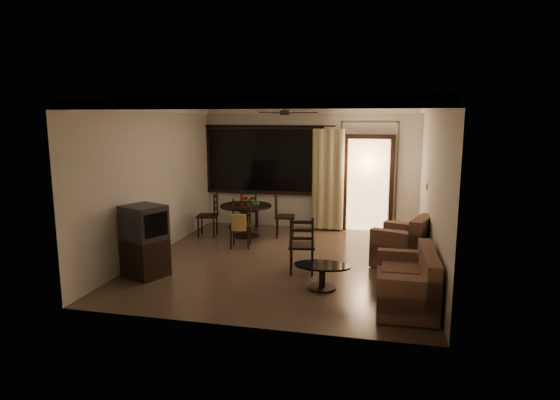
% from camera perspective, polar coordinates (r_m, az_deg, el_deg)
% --- Properties ---
extents(ground, '(5.50, 5.50, 0.00)m').
position_cam_1_polar(ground, '(8.54, 0.54, -7.47)').
color(ground, '#7F6651').
rests_on(ground, ground).
extents(room_shell, '(5.50, 6.70, 5.50)m').
position_cam_1_polar(room_shell, '(9.83, 6.16, 5.66)').
color(room_shell, beige).
rests_on(room_shell, ground).
extents(dining_table, '(1.12, 1.12, 0.92)m').
position_cam_1_polar(dining_table, '(10.19, -4.16, -1.42)').
color(dining_table, black).
rests_on(dining_table, ground).
extents(dining_chair_west, '(0.48, 0.48, 0.95)m').
position_cam_1_polar(dining_chair_west, '(10.38, -8.74, -2.81)').
color(dining_chair_west, black).
rests_on(dining_chair_west, ground).
extents(dining_chair_east, '(0.48, 0.48, 0.95)m').
position_cam_1_polar(dining_chair_east, '(10.17, 0.54, -2.96)').
color(dining_chair_east, black).
rests_on(dining_chair_east, ground).
extents(dining_chair_south, '(0.48, 0.53, 0.95)m').
position_cam_1_polar(dining_chair_south, '(9.41, -4.82, -3.92)').
color(dining_chair_south, black).
rests_on(dining_chair_south, ground).
extents(dining_chair_north, '(0.48, 0.48, 0.95)m').
position_cam_1_polar(dining_chair_north, '(10.93, -3.74, -2.07)').
color(dining_chair_north, black).
rests_on(dining_chair_north, ground).
extents(tv_cabinet, '(0.78, 0.75, 1.18)m').
position_cam_1_polar(tv_cabinet, '(7.92, -16.16, -4.82)').
color(tv_cabinet, black).
rests_on(tv_cabinet, ground).
extents(sofa, '(0.79, 1.46, 0.77)m').
position_cam_1_polar(sofa, '(6.75, 15.52, -9.87)').
color(sofa, '#452D20').
rests_on(sofa, ground).
extents(armchair, '(1.10, 1.10, 0.87)m').
position_cam_1_polar(armchair, '(8.48, 14.96, -5.40)').
color(armchair, '#452D20').
rests_on(armchair, ground).
extents(coffee_table, '(0.86, 0.52, 0.38)m').
position_cam_1_polar(coffee_table, '(7.18, 5.17, -8.81)').
color(coffee_table, black).
rests_on(coffee_table, ground).
extents(side_chair, '(0.50, 0.50, 0.98)m').
position_cam_1_polar(side_chair, '(7.86, 2.66, -6.81)').
color(side_chair, black).
rests_on(side_chair, ground).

